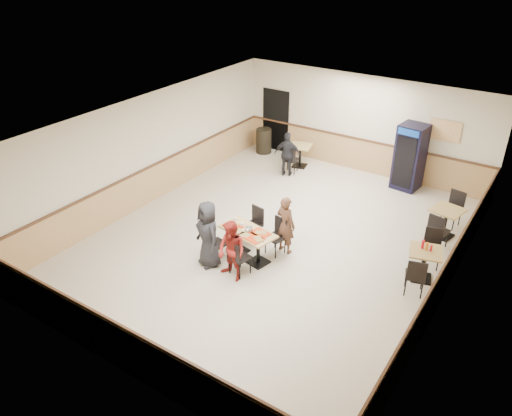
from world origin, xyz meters
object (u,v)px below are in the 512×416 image
Objects in this scene: diner_woman_left at (208,234)px; diner_woman_right at (232,251)px; pepsi_cooler at (410,157)px; trash_bin at (264,141)px; main_table at (248,240)px; lone_diner at (287,154)px; side_table_near at (424,260)px; back_table at (300,152)px; diner_man_opposite at (286,225)px; side_table_far at (446,218)px.

diner_woman_left is 0.76m from diner_woman_right.
pepsi_cooler reaches higher than trash_bin.
main_table is 1.03× the size of diner_woman_right.
trash_bin is (-2.54, 6.22, -0.37)m from diner_woman_left.
diner_woman_right is (0.17, -0.85, 0.22)m from main_table.
lone_diner is at bearing 120.46° from diner_woman_right.
lone_diner reaches higher than main_table.
back_table is at bearing 143.55° from side_table_near.
diner_man_opposite is 3.11m from side_table_near.
diner_man_opposite is 0.74× the size of pepsi_cooler.
diner_woman_left is (-0.57, -0.70, 0.31)m from main_table.
diner_woman_right is 1.61m from diner_man_opposite.
main_table is 0.96m from diner_woman_left.
side_table_far is at bearing -17.61° from trash_bin.
trash_bin is (-6.72, 4.13, -0.06)m from side_table_near.
trash_bin reaches higher than side_table_near.
side_table_far reaches higher than main_table.
diner_man_opposite is 4.00m from side_table_far.
trash_bin is (-1.60, 1.16, -0.28)m from lone_diner.
lone_diner is 1.66× the size of side_table_near.
diner_woman_right is at bearing 14.31° from diner_woman_left.
diner_woman_left is 1.88× the size of side_table_near.
main_table is at bearing 76.42° from diner_woman_left.
side_table_far is 0.43× the size of pepsi_cooler.
trash_bin is (-1.60, 0.35, -0.06)m from back_table.
diner_woman_right is at bearing -74.42° from back_table.
diner_woman_left is at bearing -104.67° from pepsi_cooler.
pepsi_cooler is (3.35, 1.20, 0.27)m from lone_diner.
trash_bin is (-4.95, -0.04, -0.55)m from pepsi_cooler.
diner_man_opposite is 5.03m from pepsi_cooler.
back_table is 0.42× the size of pepsi_cooler.
back_table is at bearing -55.50° from diner_man_opposite.
side_table_far is (2.93, 2.72, -0.21)m from diner_man_opposite.
main_table is 0.91× the size of diner_woman_left.
side_table_far is (3.51, 3.42, 0.03)m from main_table.
diner_woman_right is at bearing 84.67° from diner_man_opposite.
main_table is 6.34m from trash_bin.
trash_bin is at bearing 162.39° from side_table_far.
pepsi_cooler reaches higher than diner_woman_right.
diner_man_opposite is at bearing -167.15° from side_table_near.
diner_woman_right is 5.48m from lone_diner.
diner_man_opposite reaches higher than diner_woman_right.
trash_bin is (-6.62, 2.10, -0.08)m from side_table_far.
diner_woman_left is 0.81× the size of pepsi_cooler.
side_table_near is at bearing 52.35° from diner_woman_left.
trash_bin is at bearing 137.92° from diner_woman_left.
diner_woman_left reaches higher than lone_diner.
diner_man_opposite is 4.21m from lone_diner.
pepsi_cooler is 4.98m from trash_bin.
trash_bin is at bearing 167.66° from back_table.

